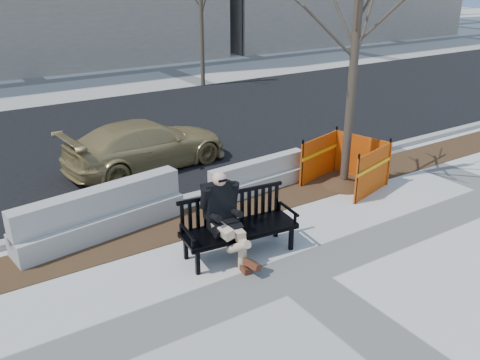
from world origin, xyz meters
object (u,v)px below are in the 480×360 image
object	(u,v)px
tree_fence	(343,185)
sedan	(148,167)
seated_man	(223,256)
bench	(239,254)
jersey_barrier_left	(103,234)
jersey_barrier_right	(258,190)

from	to	relation	value
tree_fence	sedan	size ratio (longest dim) A/B	1.36
seated_man	tree_fence	bearing A→B (deg)	22.81
bench	jersey_barrier_left	size ratio (longest dim) A/B	0.63
jersey_barrier_left	tree_fence	bearing A→B (deg)	-15.94
seated_man	sedan	world-z (taller)	seated_man
bench	jersey_barrier_right	distance (m)	2.92
seated_man	jersey_barrier_left	xyz separation A→B (m)	(-1.53, 1.99, 0.00)
tree_fence	sedan	xyz separation A→B (m)	(-3.42, 3.62, 0.00)
jersey_barrier_right	sedan	bearing A→B (deg)	115.94
bench	sedan	bearing A→B (deg)	91.98
seated_man	sedan	bearing A→B (deg)	88.57
tree_fence	jersey_barrier_left	world-z (taller)	tree_fence
seated_man	jersey_barrier_right	size ratio (longest dim) A/B	0.61
tree_fence	bench	bearing A→B (deg)	-160.90
sedan	jersey_barrier_left	xyz separation A→B (m)	(-2.17, -2.85, 0.00)
bench	seated_man	bearing A→B (deg)	168.98
tree_fence	jersey_barrier_right	bearing A→B (deg)	154.37
tree_fence	sedan	bearing A→B (deg)	133.42
bench	jersey_barrier_right	bearing A→B (deg)	54.90
seated_man	jersey_barrier_right	bearing A→B (deg)	49.79
tree_fence	sedan	world-z (taller)	tree_fence
sedan	jersey_barrier_left	distance (m)	3.58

